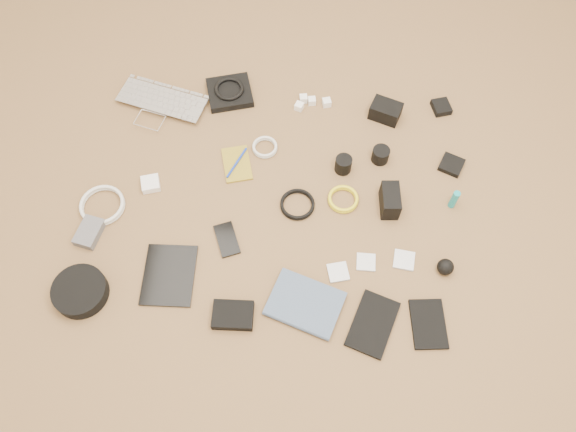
# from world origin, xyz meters

# --- Properties ---
(laptop) EXTENTS (0.39, 0.32, 0.03)m
(laptop) POSITION_xyz_m (-0.48, 0.40, 0.01)
(laptop) COLOR silver
(laptop) RESTS_ON ground
(headphone_pouch) EXTENTS (0.21, 0.20, 0.03)m
(headphone_pouch) POSITION_xyz_m (-0.22, 0.50, 0.01)
(headphone_pouch) COLOR black
(headphone_pouch) RESTS_ON ground
(headphones) EXTENTS (0.13, 0.13, 0.01)m
(headphones) POSITION_xyz_m (-0.22, 0.50, 0.04)
(headphones) COLOR black
(headphones) RESTS_ON headphone_pouch
(charger_a) EXTENTS (0.03, 0.03, 0.03)m
(charger_a) POSITION_xyz_m (0.08, 0.49, 0.01)
(charger_a) COLOR white
(charger_a) RESTS_ON ground
(charger_b) EXTENTS (0.03, 0.03, 0.03)m
(charger_b) POSITION_xyz_m (0.11, 0.49, 0.01)
(charger_b) COLOR white
(charger_b) RESTS_ON ground
(charger_c) EXTENTS (0.04, 0.04, 0.03)m
(charger_c) POSITION_xyz_m (0.17, 0.48, 0.01)
(charger_c) COLOR white
(charger_c) RESTS_ON ground
(charger_d) EXTENTS (0.04, 0.04, 0.03)m
(charger_d) POSITION_xyz_m (0.06, 0.45, 0.01)
(charger_d) COLOR white
(charger_d) RESTS_ON ground
(dslr_camera) EXTENTS (0.13, 0.11, 0.06)m
(dslr_camera) POSITION_xyz_m (0.39, 0.44, 0.03)
(dslr_camera) COLOR black
(dslr_camera) RESTS_ON ground
(lens_pouch) EXTENTS (0.08, 0.09, 0.03)m
(lens_pouch) POSITION_xyz_m (0.61, 0.50, 0.01)
(lens_pouch) COLOR black
(lens_pouch) RESTS_ON ground
(notebook_olive) EXTENTS (0.13, 0.17, 0.01)m
(notebook_olive) POSITION_xyz_m (-0.15, 0.18, 0.00)
(notebook_olive) COLOR olive
(notebook_olive) RESTS_ON ground
(pen_blue) EXTENTS (0.06, 0.13, 0.01)m
(pen_blue) POSITION_xyz_m (-0.15, 0.18, 0.01)
(pen_blue) COLOR #1532AF
(pen_blue) RESTS_ON notebook_olive
(cable_white_a) EXTENTS (0.11, 0.11, 0.01)m
(cable_white_a) POSITION_xyz_m (-0.05, 0.25, 0.01)
(cable_white_a) COLOR silver
(cable_white_a) RESTS_ON ground
(lens_a) EXTENTS (0.06, 0.06, 0.06)m
(lens_a) POSITION_xyz_m (0.24, 0.19, 0.03)
(lens_a) COLOR black
(lens_a) RESTS_ON ground
(lens_b) EXTENTS (0.07, 0.07, 0.06)m
(lens_b) POSITION_xyz_m (0.37, 0.24, 0.03)
(lens_b) COLOR black
(lens_b) RESTS_ON ground
(card_reader) EXTENTS (0.10, 0.10, 0.02)m
(card_reader) POSITION_xyz_m (0.64, 0.23, 0.01)
(card_reader) COLOR black
(card_reader) RESTS_ON ground
(power_brick) EXTENTS (0.08, 0.08, 0.03)m
(power_brick) POSITION_xyz_m (-0.45, 0.06, 0.01)
(power_brick) COLOR white
(power_brick) RESTS_ON ground
(cable_white_b) EXTENTS (0.16, 0.16, 0.01)m
(cable_white_b) POSITION_xyz_m (-0.60, -0.04, 0.01)
(cable_white_b) COLOR silver
(cable_white_b) RESTS_ON ground
(cable_black) EXTENTS (0.13, 0.13, 0.01)m
(cable_black) POSITION_xyz_m (0.09, 0.02, 0.01)
(cable_black) COLOR black
(cable_black) RESTS_ON ground
(cable_yellow) EXTENTS (0.13, 0.13, 0.01)m
(cable_yellow) POSITION_xyz_m (0.24, 0.05, 0.01)
(cable_yellow) COLOR yellow
(cable_yellow) RESTS_ON ground
(flash) EXTENTS (0.07, 0.12, 0.08)m
(flash) POSITION_xyz_m (0.41, 0.04, 0.04)
(flash) COLOR black
(flash) RESTS_ON ground
(lens_cleaner) EXTENTS (0.03, 0.03, 0.08)m
(lens_cleaner) POSITION_xyz_m (0.63, 0.07, 0.04)
(lens_cleaner) COLOR teal
(lens_cleaner) RESTS_ON ground
(battery_charger) EXTENTS (0.09, 0.12, 0.03)m
(battery_charger) POSITION_xyz_m (-0.62, -0.15, 0.02)
(battery_charger) COLOR #56565A
(battery_charger) RESTS_ON ground
(tablet) EXTENTS (0.18, 0.22, 0.01)m
(tablet) POSITION_xyz_m (-0.32, -0.28, 0.00)
(tablet) COLOR black
(tablet) RESTS_ON ground
(phone) EXTENTS (0.11, 0.14, 0.01)m
(phone) POSITION_xyz_m (-0.15, -0.13, 0.00)
(phone) COLOR black
(phone) RESTS_ON ground
(filter_case_left) EXTENTS (0.08, 0.08, 0.01)m
(filter_case_left) POSITION_xyz_m (0.24, -0.22, 0.00)
(filter_case_left) COLOR silver
(filter_case_left) RESTS_ON ground
(filter_case_mid) EXTENTS (0.06, 0.06, 0.01)m
(filter_case_mid) POSITION_xyz_m (0.33, -0.18, 0.00)
(filter_case_mid) COLOR silver
(filter_case_mid) RESTS_ON ground
(filter_case_right) EXTENTS (0.08, 0.08, 0.01)m
(filter_case_right) POSITION_xyz_m (0.46, -0.16, 0.00)
(filter_case_right) COLOR silver
(filter_case_right) RESTS_ON ground
(air_blower) EXTENTS (0.07, 0.07, 0.06)m
(air_blower) POSITION_xyz_m (0.59, -0.19, 0.03)
(air_blower) COLOR black
(air_blower) RESTS_ON ground
(headphone_case) EXTENTS (0.21, 0.21, 0.05)m
(headphone_case) POSITION_xyz_m (-0.59, -0.36, 0.02)
(headphone_case) COLOR black
(headphone_case) RESTS_ON ground
(drive_case) EXTENTS (0.13, 0.10, 0.03)m
(drive_case) POSITION_xyz_m (-0.09, -0.40, 0.02)
(drive_case) COLOR black
(drive_case) RESTS_ON ground
(paperback) EXTENTS (0.27, 0.23, 0.02)m
(paperback) POSITION_xyz_m (0.11, -0.42, 0.01)
(paperback) COLOR #435571
(paperback) RESTS_ON ground
(notebook_black_a) EXTENTS (0.18, 0.23, 0.01)m
(notebook_black_a) POSITION_xyz_m (0.35, -0.39, 0.01)
(notebook_black_a) COLOR black
(notebook_black_a) RESTS_ON ground
(notebook_black_b) EXTENTS (0.12, 0.17, 0.01)m
(notebook_black_b) POSITION_xyz_m (0.53, -0.38, 0.01)
(notebook_black_b) COLOR black
(notebook_black_b) RESTS_ON ground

